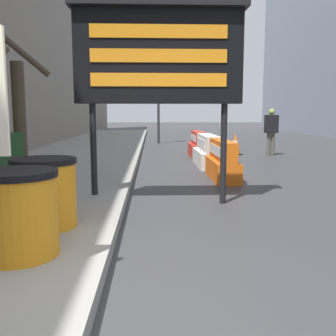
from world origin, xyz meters
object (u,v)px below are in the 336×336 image
(barrel_drum_foreground, at_px, (18,213))
(traffic_cone_near, at_px, (235,144))
(pedestrian_worker, at_px, (271,128))
(jersey_barrier_orange_far, at_px, (222,162))
(barrel_drum_middle, at_px, (45,193))
(message_board, at_px, (159,55))
(jersey_barrier_red_striped, at_px, (198,145))
(traffic_light_near_curb, at_px, (158,84))
(jersey_barrier_white, at_px, (208,152))

(barrel_drum_foreground, distance_m, traffic_cone_near, 10.95)
(pedestrian_worker, bearing_deg, jersey_barrier_orange_far, -133.72)
(barrel_drum_middle, distance_m, traffic_cone_near, 10.10)
(message_board, bearing_deg, barrel_drum_middle, -126.81)
(jersey_barrier_orange_far, bearing_deg, barrel_drum_middle, -123.68)
(jersey_barrier_red_striped, bearing_deg, traffic_light_near_curb, 102.16)
(jersey_barrier_orange_far, relative_size, pedestrian_worker, 1.15)
(barrel_drum_middle, distance_m, jersey_barrier_red_striped, 9.12)
(traffic_cone_near, bearing_deg, traffic_light_near_curb, 116.51)
(jersey_barrier_white, relative_size, pedestrian_worker, 1.33)
(barrel_drum_middle, distance_m, jersey_barrier_white, 6.94)
(barrel_drum_foreground, distance_m, jersey_barrier_red_striped, 10.01)
(jersey_barrier_orange_far, height_order, pedestrian_worker, pedestrian_worker)
(message_board, bearing_deg, pedestrian_worker, 60.96)
(jersey_barrier_white, xyz_separation_m, traffic_light_near_curb, (-1.24, 8.08, 2.41))
(jersey_barrier_orange_far, relative_size, traffic_cone_near, 2.40)
(traffic_cone_near, height_order, pedestrian_worker, pedestrian_worker)
(traffic_cone_near, xyz_separation_m, traffic_light_near_curb, (-2.60, 5.22, 2.41))
(jersey_barrier_orange_far, relative_size, jersey_barrier_red_striped, 1.08)
(jersey_barrier_red_striped, xyz_separation_m, traffic_light_near_curb, (-1.24, 5.75, 2.41))
(barrel_drum_foreground, distance_m, pedestrian_worker, 11.17)
(barrel_drum_foreground, xyz_separation_m, jersey_barrier_white, (2.76, 7.28, -0.18))
(jersey_barrier_orange_far, height_order, traffic_cone_near, jersey_barrier_orange_far)
(jersey_barrier_red_striped, bearing_deg, jersey_barrier_orange_far, -90.00)
(message_board, relative_size, jersey_barrier_red_striped, 1.83)
(jersey_barrier_white, height_order, jersey_barrier_red_striped, jersey_barrier_white)
(barrel_drum_foreground, height_order, traffic_cone_near, barrel_drum_foreground)
(barrel_drum_foreground, distance_m, message_board, 3.48)
(barrel_drum_foreground, bearing_deg, traffic_light_near_curb, 84.36)
(jersey_barrier_orange_far, height_order, jersey_barrier_white, jersey_barrier_orange_far)
(barrel_drum_middle, height_order, traffic_cone_near, barrel_drum_middle)
(barrel_drum_middle, relative_size, jersey_barrier_red_striped, 0.46)
(message_board, distance_m, jersey_barrier_orange_far, 3.39)
(barrel_drum_middle, xyz_separation_m, jersey_barrier_orange_far, (2.77, 4.15, -0.18))
(barrel_drum_middle, xyz_separation_m, traffic_light_near_curb, (1.53, 14.44, 2.23))
(barrel_drum_middle, bearing_deg, message_board, 53.19)
(traffic_light_near_curb, distance_m, pedestrian_worker, 6.94)
(message_board, relative_size, traffic_cone_near, 4.07)
(jersey_barrier_orange_far, bearing_deg, jersey_barrier_white, 90.00)
(traffic_light_near_curb, height_order, pedestrian_worker, traffic_light_near_curb)
(barrel_drum_foreground, bearing_deg, jersey_barrier_red_striped, 74.01)
(jersey_barrier_red_striped, height_order, pedestrian_worker, pedestrian_worker)
(barrel_drum_middle, bearing_deg, jersey_barrier_white, 66.50)
(barrel_drum_foreground, xyz_separation_m, pedestrian_worker, (5.28, 9.84, 0.39))
(barrel_drum_middle, xyz_separation_m, jersey_barrier_white, (2.77, 6.36, -0.18))
(jersey_barrier_red_striped, relative_size, traffic_cone_near, 2.22)
(barrel_drum_foreground, bearing_deg, barrel_drum_middle, 90.51)
(message_board, xyz_separation_m, jersey_barrier_white, (1.44, 4.59, -1.95))
(traffic_cone_near, xyz_separation_m, pedestrian_worker, (1.16, -0.31, 0.57))
(jersey_barrier_orange_far, bearing_deg, jersey_barrier_red_striped, 90.00)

